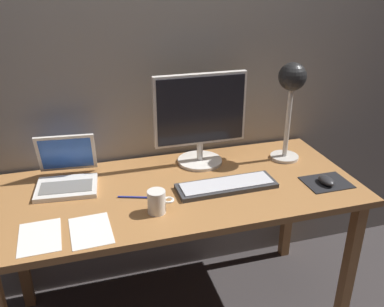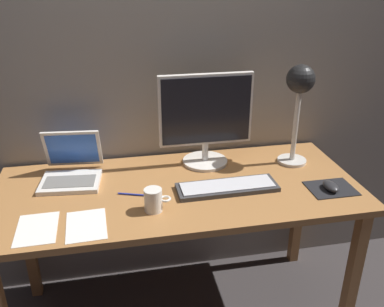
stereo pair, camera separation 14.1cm
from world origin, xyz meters
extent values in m
cube|color=gray|center=(0.00, 0.40, 1.30)|extent=(4.80, 0.06, 2.60)
cube|color=#A8703D|center=(0.00, 0.00, 0.72)|extent=(1.60, 0.70, 0.03)
cube|color=#A8703D|center=(0.74, -0.29, 0.35)|extent=(0.05, 0.05, 0.71)
cube|color=#A8703D|center=(-0.74, 0.29, 0.35)|extent=(0.05, 0.05, 0.71)
cube|color=#A8703D|center=(0.74, 0.29, 0.35)|extent=(0.05, 0.05, 0.71)
cylinder|color=silver|center=(0.17, 0.22, 0.75)|extent=(0.22, 0.22, 0.01)
cylinder|color=silver|center=(0.17, 0.22, 0.80)|extent=(0.03, 0.03, 0.09)
cube|color=silver|center=(0.17, 0.22, 1.02)|extent=(0.45, 0.03, 0.34)
cube|color=black|center=(0.17, 0.20, 1.02)|extent=(0.42, 0.00, 0.32)
cube|color=#38383A|center=(0.20, -0.06, 0.75)|extent=(0.44, 0.15, 0.02)
cube|color=silver|center=(0.20, -0.06, 0.76)|extent=(0.41, 0.12, 0.01)
cube|color=silver|center=(-0.47, 0.12, 0.75)|extent=(0.28, 0.23, 0.02)
cube|color=slate|center=(-0.47, 0.10, 0.76)|extent=(0.23, 0.13, 0.00)
cube|color=silver|center=(-0.45, 0.25, 0.86)|extent=(0.26, 0.10, 0.19)
cube|color=blue|center=(-0.45, 0.25, 0.86)|extent=(0.23, 0.09, 0.17)
cylinder|color=beige|center=(0.59, 0.14, 0.75)|extent=(0.14, 0.14, 0.01)
cylinder|color=silver|center=(0.59, 0.14, 0.94)|extent=(0.02, 0.02, 0.38)
sphere|color=black|center=(0.59, 0.14, 1.16)|extent=(0.13, 0.13, 0.13)
sphere|color=#FFEAB2|center=(0.59, 0.13, 1.13)|extent=(0.05, 0.05, 0.05)
cube|color=black|center=(0.65, -0.15, 0.74)|extent=(0.20, 0.16, 0.00)
ellipsoid|color=#28282B|center=(0.64, -0.16, 0.76)|extent=(0.06, 0.10, 0.03)
cylinder|color=white|center=(-0.13, -0.17, 0.79)|extent=(0.07, 0.07, 0.10)
torus|color=white|center=(-0.08, -0.17, 0.79)|extent=(0.05, 0.05, 0.01)
cube|color=white|center=(-0.39, -0.23, 0.74)|extent=(0.16, 0.22, 0.00)
cube|color=white|center=(-0.57, -0.21, 0.74)|extent=(0.15, 0.21, 0.00)
cylinder|color=#2633A5|center=(-0.20, -0.04, 0.74)|extent=(0.13, 0.05, 0.01)
camera|label=1|loc=(-0.39, -1.56, 1.64)|focal=38.99mm
camera|label=2|loc=(-0.25, -1.59, 1.64)|focal=38.99mm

